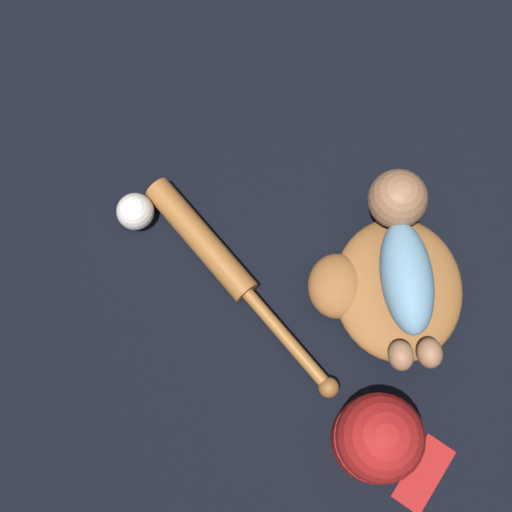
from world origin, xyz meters
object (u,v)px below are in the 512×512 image
object	(u,v)px
baby_figure	(403,250)
baseball_cap	(379,438)
baseball_glove	(388,288)
baseball	(135,212)
baseball_bat	(219,260)

from	to	relation	value
baby_figure	baseball_cap	world-z (taller)	baby_figure
baseball_glove	baseball_cap	xyz separation A→B (m)	(-0.28, 0.10, 0.03)
baseball_glove	baseball	distance (m)	0.54
baseball	baby_figure	bearing A→B (deg)	-115.05
baseball_glove	baby_figure	distance (m)	0.10
baseball	baseball_cap	world-z (taller)	baseball_cap
baseball	baseball_cap	bearing A→B (deg)	-146.86
baseball_glove	baseball_bat	world-z (taller)	baseball_glove
baseball_glove	baseball_bat	bearing A→B (deg)	66.53
baby_figure	baseball_bat	distance (m)	0.37
baby_figure	baseball_glove	bearing A→B (deg)	149.53
baseball_cap	baby_figure	bearing A→B (deg)	-21.79
baby_figure	baseball_cap	size ratio (longest dim) A/B	1.64
baby_figure	baseball_cap	bearing A→B (deg)	158.21
baseball_glove	baseball_bat	xyz separation A→B (m)	(0.14, 0.32, -0.01)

